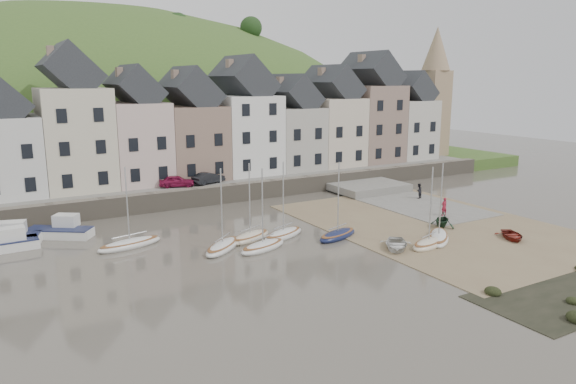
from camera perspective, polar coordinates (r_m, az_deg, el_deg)
ground at (r=40.78m, az=4.26°, el=-5.66°), size 160.00×160.00×0.00m
quay_land at (r=68.67m, az=-10.97°, el=2.09°), size 90.00×30.00×1.50m
quay_street at (r=57.95m, az=-7.22°, el=1.19°), size 70.00×7.00×0.10m
seawall at (r=54.93m, az=-5.77°, el=-0.06°), size 70.00×1.20×1.80m
beach at (r=47.63m, az=15.28°, el=-3.41°), size 18.00×26.00×0.06m
slipway at (r=55.89m, az=12.37°, el=-0.96°), size 8.00×18.00×0.12m
hillside at (r=98.36m, az=-18.77°, el=-6.58°), size 134.40×84.00×84.00m
townhouse_terrace at (r=61.05m, az=-7.13°, el=7.22°), size 61.05×8.00×13.93m
church_spire at (r=79.62m, az=15.45°, el=10.69°), size 4.00×4.00×18.00m
sailboat_0 at (r=41.75m, az=-16.61°, el=-5.35°), size 5.29×2.62×6.32m
sailboat_1 at (r=39.72m, az=-7.03°, el=-5.81°), size 4.47×4.23×6.32m
sailboat_2 at (r=41.86m, az=-4.08°, el=-4.81°), size 4.51×3.13×6.32m
sailboat_3 at (r=39.49m, az=-2.71°, el=-5.83°), size 4.54×2.82×6.32m
sailboat_4 at (r=42.45m, az=-0.50°, el=-4.53°), size 4.67×3.13×6.32m
sailboat_5 at (r=42.45m, az=5.35°, el=-4.59°), size 4.61×2.90×6.32m
sailboat_6 at (r=43.34m, az=15.86°, el=-4.66°), size 4.66×4.55×6.32m
sailboat_7 at (r=41.44m, az=14.85°, el=-5.36°), size 4.17×2.60×6.32m
motorboat_0 at (r=45.89m, az=-28.17°, el=-4.31°), size 5.77×3.16×1.70m
motorboat_1 at (r=44.30m, az=-28.18°, el=-4.87°), size 5.08×1.92×1.70m
motorboat_2 at (r=46.20m, az=-23.18°, el=-3.74°), size 5.20×4.30×1.70m
rowboat_white at (r=40.19m, az=11.52°, el=-5.53°), size 4.00×4.13×0.70m
rowboat_green at (r=46.84m, az=16.21°, el=-2.86°), size 3.24×3.14×1.30m
rowboat_red at (r=45.35m, az=22.91°, el=-4.30°), size 3.29×3.55×0.60m
person_red at (r=50.52m, az=16.40°, el=-1.51°), size 0.64×0.45×1.68m
person_dark at (r=57.12m, az=13.85°, el=0.12°), size 0.92×0.81×1.58m
car_left at (r=55.10m, az=-11.86°, el=1.16°), size 3.80×2.42×1.21m
car_right at (r=56.25m, az=-8.53°, el=1.50°), size 3.85×2.34×1.20m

